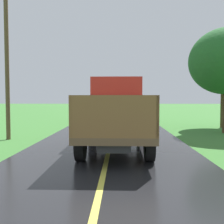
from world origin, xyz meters
TOP-DOWN VIEW (x-y plane):
  - banana_truck_near at (0.26, 10.99)m, footprint 2.38×5.82m
  - banana_truck_far at (-0.05, 25.39)m, footprint 2.38×5.81m
  - utility_pole_roadside at (-5.03, 13.13)m, footprint 2.26×0.20m
  - roadside_tree_far_left at (7.43, 18.68)m, footprint 4.10×4.10m

SIDE VIEW (x-z plane):
  - banana_truck_near at x=0.26m, z-range 0.06..2.86m
  - banana_truck_far at x=-0.05m, z-range 0.07..2.87m
  - utility_pole_roadside at x=-5.03m, z-range 0.33..8.07m
  - roadside_tree_far_left at x=7.43m, z-range 1.39..7.87m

